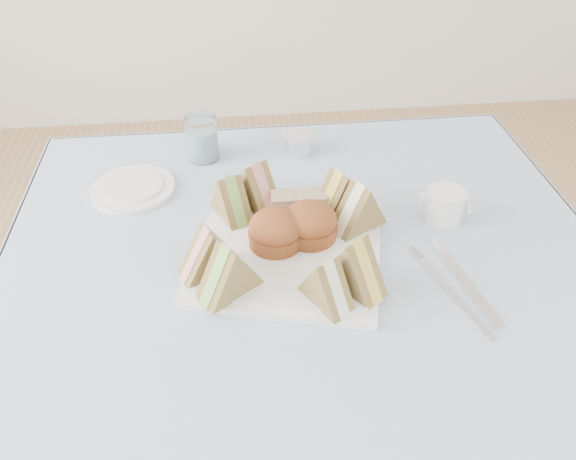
{
  "coord_description": "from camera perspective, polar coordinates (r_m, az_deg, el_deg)",
  "views": [
    {
      "loc": [
        -0.11,
        -0.63,
        1.37
      ],
      "look_at": [
        -0.03,
        0.07,
        0.8
      ],
      "focal_mm": 35.0,
      "sensor_mm": 36.0,
      "label": 1
    }
  ],
  "objects": [
    {
      "name": "creamer_jug",
      "position": [
        1.04,
        15.62,
        2.44
      ],
      "size": [
        0.08,
        0.08,
        0.06
      ],
      "primitive_type": "cylinder",
      "rotation": [
        0.0,
        0.0,
        -0.2
      ],
      "color": "white",
      "rests_on": "tablecloth"
    },
    {
      "name": "side_plate",
      "position": [
        1.13,
        -15.45,
        4.09
      ],
      "size": [
        0.21,
        0.21,
        0.01
      ],
      "primitive_type": "cylinder",
      "rotation": [
        0.0,
        0.0,
        -0.39
      ],
      "color": "white",
      "rests_on": "tablecloth"
    },
    {
      "name": "sandwich_fr_a",
      "position": [
        0.85,
        6.79,
        -3.36
      ],
      "size": [
        0.1,
        0.11,
        0.09
      ],
      "primitive_type": null,
      "rotation": [
        0.0,
        0.0,
        -0.95
      ],
      "color": "olive",
      "rests_on": "serving_plate"
    },
    {
      "name": "table",
      "position": [
        1.19,
        1.81,
        -18.32
      ],
      "size": [
        0.9,
        0.9,
        0.74
      ],
      "primitive_type": "cube",
      "color": "brown",
      "rests_on": "floor"
    },
    {
      "name": "serving_plate",
      "position": [
        0.94,
        0.0,
        -2.08
      ],
      "size": [
        0.37,
        0.37,
        0.01
      ],
      "primitive_type": "cube",
      "rotation": [
        0.0,
        0.0,
        -0.25
      ],
      "color": "white",
      "rests_on": "tablecloth"
    },
    {
      "name": "water_glass",
      "position": [
        1.18,
        -8.71,
        9.23
      ],
      "size": [
        0.08,
        0.08,
        0.09
      ],
      "primitive_type": "cylinder",
      "rotation": [
        0.0,
        0.0,
        0.28
      ],
      "color": "white",
      "rests_on": "tablecloth"
    },
    {
      "name": "scone_right",
      "position": [
        0.94,
        2.25,
        0.72
      ],
      "size": [
        0.1,
        0.1,
        0.06
      ],
      "primitive_type": "cylinder",
      "rotation": [
        0.0,
        0.0,
        0.1
      ],
      "color": "#984D21",
      "rests_on": "serving_plate"
    },
    {
      "name": "sandwich_br_b",
      "position": [
        0.99,
        5.11,
        3.86
      ],
      "size": [
        0.1,
        0.09,
        0.09
      ],
      "primitive_type": null,
      "rotation": [
        0.0,
        0.0,
        -2.54
      ],
      "color": "olive",
      "rests_on": "serving_plate"
    },
    {
      "name": "tea_strainer",
      "position": [
        1.2,
        1.05,
        8.71
      ],
      "size": [
        0.08,
        0.08,
        0.04
      ],
      "primitive_type": "cylinder",
      "rotation": [
        0.0,
        0.0,
        0.26
      ],
      "color": "silver",
      "rests_on": "tablecloth"
    },
    {
      "name": "pastry_slice",
      "position": [
        0.99,
        1.07,
        2.61
      ],
      "size": [
        0.1,
        0.04,
        0.05
      ],
      "primitive_type": "cube",
      "rotation": [
        0.0,
        0.0,
        -0.02
      ],
      "color": "#CBB08A",
      "rests_on": "serving_plate"
    },
    {
      "name": "fork",
      "position": [
        0.9,
        16.58,
        -6.57
      ],
      "size": [
        0.06,
        0.18,
        0.0
      ],
      "primitive_type": "cube",
      "rotation": [
        0.0,
        0.0,
        0.28
      ],
      "color": "silver",
      "rests_on": "tablecloth"
    },
    {
      "name": "sandwich_bl_b",
      "position": [
        1.01,
        -3.23,
        4.64
      ],
      "size": [
        0.09,
        0.11,
        0.09
      ],
      "primitive_type": null,
      "rotation": [
        0.0,
        0.0,
        2.15
      ],
      "color": "olive",
      "rests_on": "serving_plate"
    },
    {
      "name": "scone_left",
      "position": [
        0.92,
        -1.29,
        -0.03
      ],
      "size": [
        0.1,
        0.1,
        0.06
      ],
      "primitive_type": "cylinder",
      "rotation": [
        0.0,
        0.0,
        -0.1
      ],
      "color": "#984D21",
      "rests_on": "serving_plate"
    },
    {
      "name": "sandwich_br_a",
      "position": [
        0.96,
        7.23,
        2.44
      ],
      "size": [
        0.11,
        0.09,
        0.09
      ],
      "primitive_type": null,
      "rotation": [
        0.0,
        0.0,
        -2.6
      ],
      "color": "olive",
      "rests_on": "serving_plate"
    },
    {
      "name": "sandwich_fl_a",
      "position": [
        0.87,
        -7.95,
        -2.02
      ],
      "size": [
        0.11,
        0.08,
        0.09
      ],
      "primitive_type": null,
      "rotation": [
        0.0,
        0.0,
        0.37
      ],
      "color": "olive",
      "rests_on": "serving_plate"
    },
    {
      "name": "knife",
      "position": [
        0.94,
        17.34,
        -4.91
      ],
      "size": [
        0.05,
        0.21,
        0.0
      ],
      "primitive_type": "cube",
      "rotation": [
        0.0,
        0.0,
        0.17
      ],
      "color": "silver",
      "rests_on": "tablecloth"
    },
    {
      "name": "sandwich_fl_b",
      "position": [
        0.84,
        -6.06,
        -3.95
      ],
      "size": [
        0.11,
        0.1,
        0.09
      ],
      "primitive_type": null,
      "rotation": [
        0.0,
        0.0,
        0.62
      ],
      "color": "olive",
      "rests_on": "serving_plate"
    },
    {
      "name": "sandwich_fr_b",
      "position": [
        0.82,
        3.96,
        -5.2
      ],
      "size": [
        0.08,
        0.1,
        0.08
      ],
      "primitive_type": null,
      "rotation": [
        0.0,
        0.0,
        -1.04
      ],
      "color": "olive",
      "rests_on": "serving_plate"
    },
    {
      "name": "sandwich_bl_a",
      "position": [
        0.98,
        -5.83,
        3.41
      ],
      "size": [
        0.08,
        0.1,
        0.08
      ],
      "primitive_type": null,
      "rotation": [
        0.0,
        0.0,
        1.98
      ],
      "color": "olive",
      "rests_on": "serving_plate"
    },
    {
      "name": "tablecloth",
      "position": [
        0.9,
        2.29,
        -5.38
      ],
      "size": [
        1.02,
        1.02,
        0.01
      ],
      "primitive_type": "cube",
      "color": "#ADBDD7",
      "rests_on": "table"
    }
  ]
}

